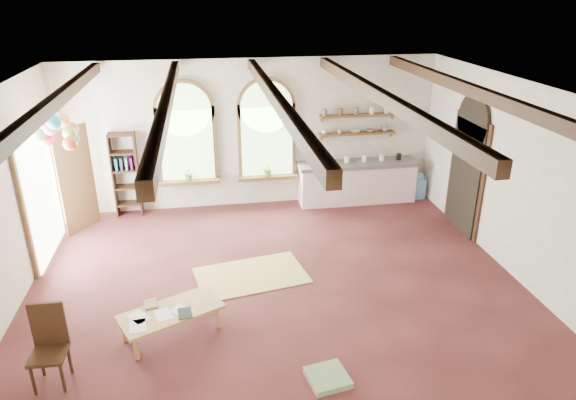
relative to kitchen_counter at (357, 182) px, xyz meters
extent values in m
plane|color=#5D2627|center=(-2.30, -3.20, -0.48)|extent=(8.00, 8.00, 0.00)
cube|color=brown|center=(-3.70, 0.24, 0.97)|extent=(1.24, 0.08, 1.64)
cylinder|color=brown|center=(-3.70, 0.24, 1.72)|extent=(1.24, 0.08, 1.24)
cube|color=#8FC073|center=(-3.70, 0.20, 0.97)|extent=(1.10, 0.04, 1.50)
cube|color=brown|center=(-3.70, 0.15, 0.18)|extent=(1.30, 0.28, 0.08)
cube|color=brown|center=(-2.00, 0.24, 0.97)|extent=(1.24, 0.08, 1.64)
cylinder|color=brown|center=(-2.00, 0.24, 1.72)|extent=(1.24, 0.08, 1.24)
cube|color=#8FC073|center=(-2.00, 0.20, 0.97)|extent=(1.10, 0.04, 1.50)
cube|color=brown|center=(-2.00, 0.15, 0.18)|extent=(1.30, 0.28, 0.08)
cube|color=brown|center=(-6.25, -1.40, 0.67)|extent=(0.10, 1.90, 2.50)
cube|color=black|center=(1.65, -1.70, 0.62)|extent=(0.10, 1.30, 2.40)
cube|color=white|center=(0.00, 0.00, -0.05)|extent=(2.60, 0.55, 0.86)
cube|color=slate|center=(0.00, 0.00, 0.42)|extent=(2.68, 0.62, 0.08)
cube|color=brown|center=(0.00, 0.18, 1.07)|extent=(1.70, 0.24, 0.04)
cube|color=brown|center=(0.00, 0.18, 1.47)|extent=(1.70, 0.24, 0.04)
cylinder|color=black|center=(1.25, 0.25, 1.42)|extent=(0.32, 0.04, 0.32)
cube|color=#371B11|center=(-5.25, 0.12, 0.42)|extent=(0.03, 0.32, 1.80)
cube|color=#371B11|center=(-4.75, 0.12, 0.42)|extent=(0.03, 0.32, 1.80)
cube|color=tan|center=(-3.94, -4.24, -0.11)|extent=(1.53, 1.17, 0.05)
cube|color=tan|center=(-4.38, -4.70, -0.30)|extent=(0.06, 0.06, 0.35)
cube|color=tan|center=(-3.30, -4.19, -0.30)|extent=(0.06, 0.06, 0.35)
cube|color=tan|center=(-4.58, -4.29, -0.30)|extent=(0.06, 0.06, 0.35)
cube|color=tan|center=(-3.49, -3.78, -0.30)|extent=(0.06, 0.06, 0.35)
cube|color=#371B11|center=(-5.35, -4.99, -0.04)|extent=(0.43, 0.43, 0.05)
cube|color=#371B11|center=(-5.35, -4.80, 0.27)|extent=(0.42, 0.05, 0.62)
cube|color=tan|center=(-2.69, -2.85, -0.47)|extent=(1.99, 1.43, 0.02)
cube|color=gray|center=(-1.99, -5.50, -0.43)|extent=(0.56, 0.56, 0.08)
cylinder|color=#5E9ACA|center=(1.43, 0.00, -0.24)|extent=(0.32, 0.32, 0.48)
sphere|color=#5E9ACA|center=(1.43, 0.00, 0.06)|extent=(0.17, 0.17, 0.17)
cylinder|color=#5E9ACA|center=(1.52, 0.00, -0.25)|extent=(0.30, 0.30, 0.45)
sphere|color=#5E9ACA|center=(1.52, 0.00, 0.03)|extent=(0.16, 0.16, 0.16)
cylinder|color=white|center=(-5.70, -1.55, 2.30)|extent=(0.01, 0.01, 0.85)
sphere|color=#25A26E|center=(-5.53, -1.49, 1.69)|extent=(0.23, 0.23, 0.23)
sphere|color=#D85E48|center=(-5.55, -1.34, 1.81)|extent=(0.23, 0.23, 0.23)
sphere|color=#FF9E35|center=(-5.71, -1.22, 1.93)|extent=(0.23, 0.23, 0.23)
sphere|color=white|center=(-5.81, -1.41, 2.05)|extent=(0.23, 0.23, 0.23)
sphere|color=#E52443|center=(-5.94, -1.48, 1.69)|extent=(0.23, 0.23, 0.23)
sphere|color=#4EB655|center=(-6.01, -1.66, 1.81)|extent=(0.23, 0.23, 0.23)
sphere|color=#C85E98|center=(-5.80, -1.69, 1.93)|extent=(0.23, 0.23, 0.23)
sphere|color=#33B6DB|center=(-5.70, -1.80, 2.05)|extent=(0.23, 0.23, 0.23)
sphere|color=#DF6231|center=(-5.50, -1.82, 1.69)|extent=(0.23, 0.23, 0.23)
sphere|color=#B0CA47|center=(-5.53, -1.60, 1.81)|extent=(0.23, 0.23, 0.23)
imported|color=olive|center=(-4.31, -4.06, -0.07)|extent=(0.23, 0.29, 0.02)
cube|color=black|center=(-3.74, -4.34, -0.07)|extent=(0.22, 0.29, 0.01)
imported|color=#598C4C|center=(-3.70, 0.12, 0.37)|extent=(0.27, 0.23, 0.30)
imported|color=#598C4C|center=(-2.00, 0.12, 0.37)|extent=(0.27, 0.23, 0.30)
imported|color=white|center=(-0.75, 0.18, 1.14)|extent=(0.12, 0.10, 0.10)
imported|color=beige|center=(-0.40, 0.18, 1.14)|extent=(0.10, 0.10, 0.09)
imported|color=beige|center=(-0.05, 0.18, 1.12)|extent=(0.22, 0.22, 0.05)
imported|color=#8C664C|center=(0.30, 0.18, 1.12)|extent=(0.20, 0.20, 0.06)
imported|color=slate|center=(0.65, 0.18, 1.19)|extent=(0.18, 0.18, 0.19)
camera|label=1|loc=(-3.32, -10.39, 4.09)|focal=32.00mm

